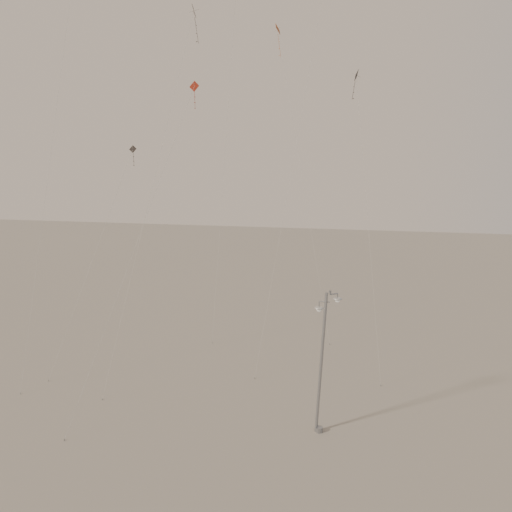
# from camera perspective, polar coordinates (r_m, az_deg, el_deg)

# --- Properties ---
(ground) EXTENTS (160.00, 160.00, 0.00)m
(ground) POSITION_cam_1_polar(r_m,az_deg,el_deg) (32.64, -3.17, -18.48)
(ground) COLOR gray
(ground) RESTS_ON ground
(street_lamp) EXTENTS (1.53, 0.76, 8.82)m
(street_lamp) POSITION_cam_1_polar(r_m,az_deg,el_deg) (29.82, 7.61, -11.50)
(street_lamp) COLOR #96999F
(street_lamp) RESTS_ON ground
(kite_1) EXTENTS (5.46, 6.57, 26.10)m
(kite_1) POSITION_cam_1_polar(r_m,az_deg,el_deg) (35.55, -9.26, 17.76)
(kite_1) COLOR #2F2927
(kite_1) RESTS_ON ground
(kite_3) EXTENTS (4.75, 12.99, 21.45)m
(kite_3) POSITION_cam_1_polar(r_m,az_deg,el_deg) (35.57, -9.97, 11.01)
(kite_3) COLOR maroon
(kite_3) RESTS_ON ground
(kite_4) EXTENTS (2.86, 1.22, 21.73)m
(kite_4) POSITION_cam_1_polar(r_m,az_deg,el_deg) (34.75, 12.01, 11.87)
(kite_4) COLOR #2F2927
(kite_4) RESTS_ON ground
(kite_5) EXTENTS (5.89, 6.16, 27.56)m
(kite_5) POSITION_cam_1_polar(r_m,az_deg,el_deg) (46.63, 3.59, 18.74)
(kite_5) COLOR #AE491D
(kite_5) RESTS_ON ground
(kite_6) EXTENTS (4.62, 7.34, 16.95)m
(kite_6) POSITION_cam_1_polar(r_m,az_deg,el_deg) (40.14, -16.10, 5.47)
(kite_6) COLOR #2F2927
(kite_6) RESTS_ON ground
(kite_7) EXTENTS (1.77, 6.11, 32.34)m
(kite_7) POSITION_cam_1_polar(r_m,az_deg,el_deg) (46.59, -2.66, 23.46)
(kite_7) COLOR maroon
(kite_7) RESTS_ON ground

